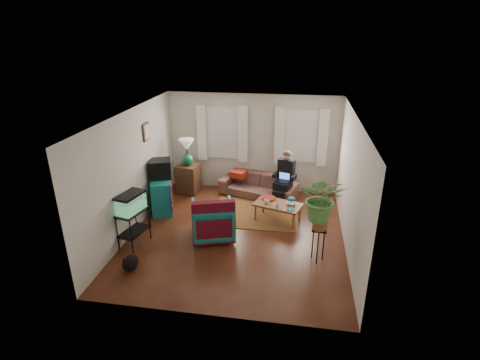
% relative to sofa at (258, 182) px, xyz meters
% --- Properties ---
extents(floor, '(4.50, 5.00, 0.01)m').
position_rel_sofa_xyz_m(floor, '(-0.22, -2.05, -0.39)').
color(floor, '#4F2B14').
rests_on(floor, ground).
extents(ceiling, '(4.50, 5.00, 0.01)m').
position_rel_sofa_xyz_m(ceiling, '(-0.22, -2.05, 2.21)').
color(ceiling, white).
rests_on(ceiling, wall_back).
extents(wall_back, '(4.50, 0.01, 2.60)m').
position_rel_sofa_xyz_m(wall_back, '(-0.22, 0.45, 0.91)').
color(wall_back, silver).
rests_on(wall_back, floor).
extents(wall_front, '(4.50, 0.01, 2.60)m').
position_rel_sofa_xyz_m(wall_front, '(-0.22, -4.55, 0.91)').
color(wall_front, silver).
rests_on(wall_front, floor).
extents(wall_left, '(0.01, 5.00, 2.60)m').
position_rel_sofa_xyz_m(wall_left, '(-2.47, -2.05, 0.91)').
color(wall_left, silver).
rests_on(wall_left, floor).
extents(wall_right, '(0.01, 5.00, 2.60)m').
position_rel_sofa_xyz_m(wall_right, '(2.03, -2.05, 0.91)').
color(wall_right, silver).
rests_on(wall_right, floor).
extents(window_left, '(1.08, 0.04, 1.38)m').
position_rel_sofa_xyz_m(window_left, '(-1.02, 0.43, 1.16)').
color(window_left, white).
rests_on(window_left, wall_back).
extents(window_right, '(1.08, 0.04, 1.38)m').
position_rel_sofa_xyz_m(window_right, '(1.03, 0.43, 1.16)').
color(window_right, white).
rests_on(window_right, wall_back).
extents(curtains_left, '(1.36, 0.06, 1.50)m').
position_rel_sofa_xyz_m(curtains_left, '(-1.02, 0.35, 1.16)').
color(curtains_left, white).
rests_on(curtains_left, wall_back).
extents(curtains_right, '(1.36, 0.06, 1.50)m').
position_rel_sofa_xyz_m(curtains_right, '(1.03, 0.35, 1.16)').
color(curtains_right, white).
rests_on(curtains_right, wall_back).
extents(picture_frame, '(0.04, 0.32, 0.40)m').
position_rel_sofa_xyz_m(picture_frame, '(-2.43, -1.20, 1.56)').
color(picture_frame, '#3D2616').
rests_on(picture_frame, wall_left).
extents(area_rug, '(2.02, 1.62, 0.01)m').
position_rel_sofa_xyz_m(area_rug, '(0.05, -1.03, -0.38)').
color(area_rug, maroon).
rests_on(area_rug, floor).
extents(sofa, '(2.14, 1.33, 0.78)m').
position_rel_sofa_xyz_m(sofa, '(0.00, 0.00, 0.00)').
color(sofa, brown).
rests_on(sofa, floor).
extents(seated_person, '(0.66, 0.73, 1.19)m').
position_rel_sofa_xyz_m(seated_person, '(0.69, -0.21, 0.20)').
color(seated_person, black).
rests_on(seated_person, sofa).
extents(side_table, '(0.60, 0.60, 0.78)m').
position_rel_sofa_xyz_m(side_table, '(-1.87, -0.08, 0.00)').
color(side_table, '#3A2915').
rests_on(side_table, floor).
extents(table_lamp, '(0.45, 0.45, 0.72)m').
position_rel_sofa_xyz_m(table_lamp, '(-1.87, -0.08, 0.73)').
color(table_lamp, white).
rests_on(table_lamp, side_table).
extents(dresser, '(0.74, 1.01, 0.82)m').
position_rel_sofa_xyz_m(dresser, '(-2.21, -1.20, 0.02)').
color(dresser, '#135472').
rests_on(dresser, floor).
extents(crt_tv, '(0.63, 0.60, 0.44)m').
position_rel_sofa_xyz_m(crt_tv, '(-2.22, -1.11, 0.65)').
color(crt_tv, black).
rests_on(crt_tv, dresser).
extents(aquarium_stand, '(0.52, 0.74, 0.75)m').
position_rel_sofa_xyz_m(aquarium_stand, '(-2.22, -2.78, -0.02)').
color(aquarium_stand, black).
rests_on(aquarium_stand, floor).
extents(aquarium, '(0.47, 0.67, 0.40)m').
position_rel_sofa_xyz_m(aquarium, '(-2.22, -2.78, 0.56)').
color(aquarium, '#7FD899').
rests_on(aquarium, aquarium_stand).
extents(black_cat, '(0.30, 0.43, 0.35)m').
position_rel_sofa_xyz_m(black_cat, '(-1.94, -3.62, -0.22)').
color(black_cat, black).
rests_on(black_cat, floor).
extents(armchair, '(1.04, 1.00, 0.86)m').
position_rel_sofa_xyz_m(armchair, '(-0.70, -2.23, 0.04)').
color(armchair, navy).
rests_on(armchair, floor).
extents(serape_throw, '(0.89, 0.45, 0.71)m').
position_rel_sofa_xyz_m(serape_throw, '(-0.60, -2.55, 0.22)').
color(serape_throw, '#9E0A0A').
rests_on(serape_throw, armchair).
extents(coffee_table, '(1.17, 0.86, 0.43)m').
position_rel_sofa_xyz_m(coffee_table, '(0.60, -1.31, -0.17)').
color(coffee_table, brown).
rests_on(coffee_table, floor).
extents(cup_a, '(0.15, 0.15, 0.09)m').
position_rel_sofa_xyz_m(cup_a, '(0.35, -1.33, 0.09)').
color(cup_a, white).
rests_on(cup_a, coffee_table).
extents(cup_b, '(0.12, 0.12, 0.09)m').
position_rel_sofa_xyz_m(cup_b, '(0.60, -1.49, 0.09)').
color(cup_b, beige).
rests_on(cup_b, coffee_table).
extents(bowl, '(0.26, 0.26, 0.05)m').
position_rel_sofa_xyz_m(bowl, '(0.90, -1.31, 0.07)').
color(bowl, white).
rests_on(bowl, coffee_table).
extents(snack_tray, '(0.41, 0.41, 0.04)m').
position_rel_sofa_xyz_m(snack_tray, '(0.37, -1.09, 0.06)').
color(snack_tray, '#B21414').
rests_on(snack_tray, coffee_table).
extents(birdcage, '(0.22, 0.22, 0.30)m').
position_rel_sofa_xyz_m(birdcage, '(0.90, -1.56, 0.19)').
color(birdcage, '#115B6B').
rests_on(birdcage, coffee_table).
extents(plant_stand, '(0.32, 0.32, 0.69)m').
position_rel_sofa_xyz_m(plant_stand, '(1.46, -2.77, -0.04)').
color(plant_stand, black).
rests_on(plant_stand, floor).
extents(potted_plant, '(0.84, 0.75, 0.88)m').
position_rel_sofa_xyz_m(potted_plant, '(1.46, -2.77, 0.78)').
color(potted_plant, '#599947').
rests_on(potted_plant, plant_stand).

